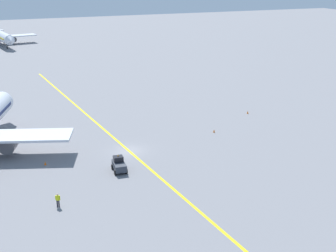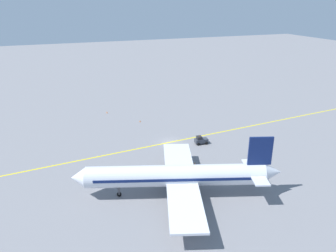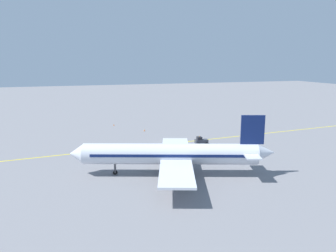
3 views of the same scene
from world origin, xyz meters
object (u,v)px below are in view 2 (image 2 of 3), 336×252
at_px(airplane_at_gate, 178,176).
at_px(ground_crew_worker, 250,152).
at_px(baggage_tug_dark, 201,140).
at_px(traffic_cone_near_nose, 140,121).
at_px(traffic_cone_by_wingtip, 107,112).
at_px(traffic_cone_mid_apron, 195,164).

distance_m(airplane_at_gate, ground_crew_worker, 22.06).
bearing_deg(baggage_tug_dark, airplane_at_gate, 143.55).
relative_size(traffic_cone_near_nose, traffic_cone_by_wingtip, 1.00).
height_order(ground_crew_worker, traffic_cone_by_wingtip, ground_crew_worker).
height_order(ground_crew_worker, traffic_cone_mid_apron, ground_crew_worker).
height_order(traffic_cone_near_nose, traffic_cone_mid_apron, same).
distance_m(ground_crew_worker, traffic_cone_by_wingtip, 45.35).
bearing_deg(airplane_at_gate, traffic_cone_near_nose, -6.20).
distance_m(baggage_tug_dark, traffic_cone_near_nose, 21.11).
bearing_deg(airplane_at_gate, traffic_cone_by_wingtip, 3.64).
bearing_deg(traffic_cone_by_wingtip, baggage_tug_dark, -151.44).
distance_m(traffic_cone_near_nose, traffic_cone_mid_apron, 28.19).
bearing_deg(baggage_tug_dark, traffic_cone_by_wingtip, 28.56).
bearing_deg(baggage_tug_dark, traffic_cone_mid_apron, 147.29).
relative_size(airplane_at_gate, traffic_cone_near_nose, 62.90).
xyz_separation_m(traffic_cone_near_nose, traffic_cone_mid_apron, (-27.99, -3.38, 0.00)).
height_order(airplane_at_gate, traffic_cone_by_wingtip, airplane_at_gate).
bearing_deg(traffic_cone_near_nose, ground_crew_worker, -150.26).
bearing_deg(airplane_at_gate, ground_crew_worker, -67.12).
bearing_deg(ground_crew_worker, traffic_cone_mid_apron, 88.62).
height_order(airplane_at_gate, ground_crew_worker, airplane_at_gate).
xyz_separation_m(baggage_tug_dark, traffic_cone_near_nose, (19.01, 9.15, -0.63)).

